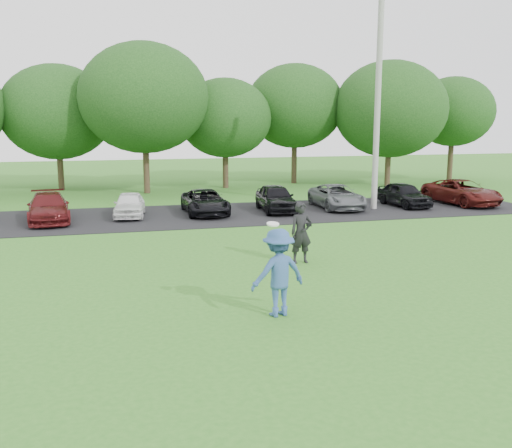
% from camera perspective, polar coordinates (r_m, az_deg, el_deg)
% --- Properties ---
extents(ground, '(100.00, 100.00, 0.00)m').
position_cam_1_polar(ground, '(13.66, 3.68, -7.98)').
color(ground, '#317320').
rests_on(ground, ground).
extents(parking_lot, '(32.00, 6.50, 0.03)m').
position_cam_1_polar(parking_lot, '(25.99, -5.20, 0.92)').
color(parking_lot, black).
rests_on(parking_lot, ground).
extents(utility_pole, '(0.28, 0.28, 9.70)m').
position_cam_1_polar(utility_pole, '(27.88, 12.05, 11.36)').
color(utility_pole, '#9D9C98').
rests_on(utility_pole, ground).
extents(frisbee_player, '(1.39, 0.97, 2.16)m').
position_cam_1_polar(frisbee_player, '(12.62, 2.24, -4.87)').
color(frisbee_player, '#31528C').
rests_on(frisbee_player, ground).
extents(camera_bystander, '(0.69, 0.46, 1.86)m').
position_cam_1_polar(camera_bystander, '(17.26, 4.54, -0.87)').
color(camera_bystander, black).
rests_on(camera_bystander, ground).
extents(parked_cars, '(28.76, 4.71, 1.25)m').
position_cam_1_polar(parked_cars, '(26.21, -2.51, 2.35)').
color(parked_cars, silver).
rests_on(parked_cars, parking_lot).
extents(tree_row, '(42.39, 9.85, 8.64)m').
position_cam_1_polar(tree_row, '(35.51, -5.45, 11.41)').
color(tree_row, '#38281C').
rests_on(tree_row, ground).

